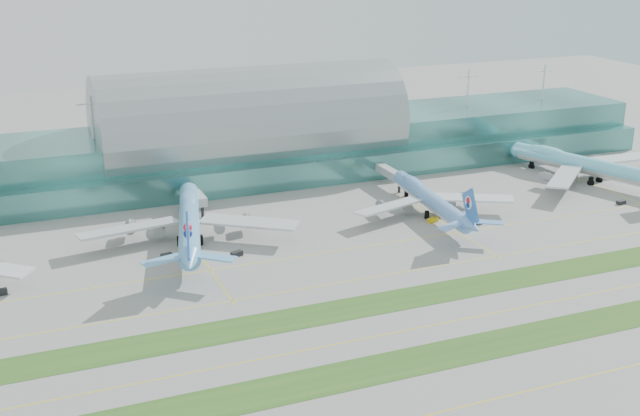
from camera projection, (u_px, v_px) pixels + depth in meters
name	position (u px, v px, depth m)	size (l,w,h in m)	color
ground	(399.00, 304.00, 209.35)	(700.00, 700.00, 0.00)	gray
terminal	(250.00, 140.00, 317.75)	(340.00, 69.10, 36.00)	#3D7A75
grass_strip_near	(455.00, 353.00, 184.77)	(420.00, 12.00, 0.08)	#2D591E
grass_strip_far	(395.00, 300.00, 211.09)	(420.00, 12.00, 0.08)	#2D591E
taxiline_a	(504.00, 397.00, 167.23)	(420.00, 0.35, 0.01)	yellow
taxiline_b	(425.00, 327.00, 197.06)	(420.00, 0.35, 0.01)	yellow
taxiline_c	(369.00, 278.00, 225.14)	(420.00, 0.35, 0.01)	yellow
taxiline_d	(338.00, 251.00, 244.45)	(420.00, 0.35, 0.01)	yellow
airliner_b	(189.00, 220.00, 250.69)	(66.97, 77.18, 21.46)	#65ABDF
airliner_c	(430.00, 199.00, 274.50)	(58.62, 66.82, 18.38)	#69A0E8
airliner_d	(586.00, 164.00, 311.62)	(65.56, 76.33, 21.77)	#6ED6F3
gse_b	(0.00, 292.00, 214.08)	(3.88, 1.85, 1.60)	black
gse_c	(167.00, 256.00, 238.22)	(3.30, 1.79, 1.56)	black
gse_d	(237.00, 254.00, 240.05)	(3.58, 1.84, 1.49)	black
gse_e	(433.00, 220.00, 268.47)	(3.77, 1.63, 1.42)	gold
gse_f	(477.00, 222.00, 266.64)	(3.32, 1.73, 1.39)	black
gse_g	(621.00, 202.00, 286.51)	(3.36, 1.69, 1.30)	black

